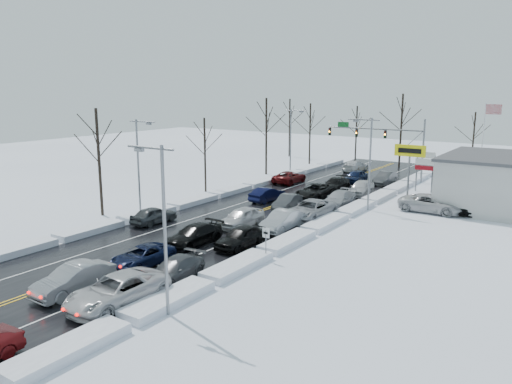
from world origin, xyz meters
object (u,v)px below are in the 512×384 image
Objects in this scene: traffic_signal_mast at (385,137)px; flagpole at (484,137)px; oncoming_car_0 at (267,201)px; tires_plus_sign at (410,155)px.

flagpole is (11.72, 2.01, 0.45)m from traffic_signal_mast.
flagpole is at bearing 9.73° from traffic_signal_mast.
flagpole is 2.19× the size of oncoming_car_0.
tires_plus_sign is 14.79m from flagpole.
flagpole is at bearing 71.56° from tires_plus_sign.
traffic_signal_mast is 11.90m from flagpole.
tires_plus_sign reaches higher than oncoming_car_0.
oncoming_car_0 is (-12.28, -8.29, -4.99)m from tires_plus_sign.
oncoming_car_0 is at bearing -145.98° from tires_plus_sign.
traffic_signal_mast is 21.65m from oncoming_car_0.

